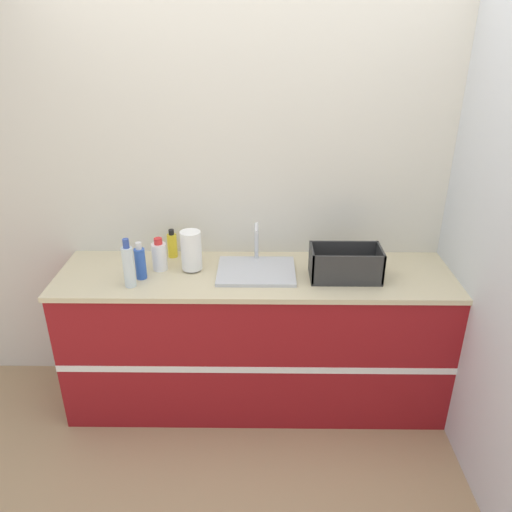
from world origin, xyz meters
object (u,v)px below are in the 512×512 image
Objects in this scene: sink at (256,269)px; bottle_blue at (140,263)px; dish_rack at (345,266)px; bottle_white_spray at (159,256)px; bottle_yellow at (172,245)px; paper_towel_roll at (191,251)px; bottle_clear at (129,266)px.

sink reaches higher than bottle_blue.
dish_rack is 2.00× the size of bottle_white_spray.
sink is at bearing -21.95° from bottle_yellow.
bottle_blue reaches higher than dish_rack.
bottle_blue reaches higher than bottle_yellow.
bottle_yellow is at bearing 128.27° from paper_towel_roll.
dish_rack is at bearing -14.91° from bottle_yellow.
dish_rack is at bearing 5.28° from bottle_clear.
bottle_blue is (-0.27, -0.10, -0.03)m from paper_towel_roll.
paper_towel_roll is 0.85× the size of bottle_clear.
bottle_blue is 0.78× the size of bottle_clear.
dish_rack is (0.87, -0.09, -0.05)m from paper_towel_roll.
bottle_blue is at bearing -114.55° from bottle_yellow.
sink reaches higher than dish_rack.
paper_towel_roll is 0.61× the size of dish_rack.
bottle_clear reaches higher than bottle_blue.
paper_towel_roll reaches higher than bottle_white_spray.
sink is at bearing 172.81° from dish_rack.
paper_towel_roll is at bearing 32.57° from bottle_clear.
dish_rack reaches higher than bottle_yellow.
dish_rack is at bearing -5.89° from paper_towel_roll.
bottle_clear is (-0.31, -0.20, 0.00)m from paper_towel_roll.
dish_rack is at bearing -5.13° from bottle_white_spray.
paper_towel_roll reaches higher than dish_rack.
bottle_blue is at bearing 67.08° from bottle_clear.
paper_towel_roll is 1.10× the size of bottle_blue.
sink is 1.87× the size of paper_towel_roll.
bottle_clear is (-0.04, -0.09, 0.03)m from bottle_blue.
bottle_clear is at bearing -121.39° from bottle_white_spray.
bottle_clear is at bearing -165.81° from sink.
bottle_blue is (-1.14, -0.02, 0.03)m from dish_rack.
bottle_yellow is (-1.01, 0.27, 0.01)m from dish_rack.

